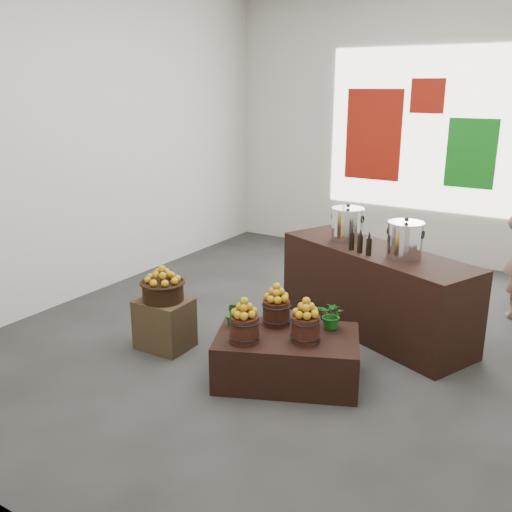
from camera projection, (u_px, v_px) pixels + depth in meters
The scene contains 22 objects.
ground at pixel (303, 332), 6.38m from camera, with size 7.00×7.00×0.00m, color #393836.
back_wall at pixel (412, 130), 8.66m from camera, with size 6.00×0.04×4.00m, color beige.
back_opening at pixel (432, 131), 8.49m from camera, with size 3.20×0.02×2.40m, color white.
deco_red_left at pixel (373, 135), 8.96m from camera, with size 0.90×0.04×1.40m, color maroon.
deco_green_right at pixel (471, 154), 8.26m from camera, with size 0.70×0.04×1.00m, color #127918.
deco_red_upper at pixel (428, 96), 8.39m from camera, with size 0.50×0.04×0.50m, color maroon.
crate at pixel (165, 324), 5.95m from camera, with size 0.53×0.43×0.53m, color #483822.
wicker_basket at pixel (163, 291), 5.84m from camera, with size 0.42×0.42×0.19m, color black.
apples_in_basket at pixel (162, 274), 5.79m from camera, with size 0.33×0.33×0.18m, color #9F2205, non-canonical shape.
display_table at pixel (287, 358), 5.30m from camera, with size 1.30×0.80×0.45m, color black.
apple_bucket_front_left at pixel (244, 329), 5.08m from camera, with size 0.26×0.26×0.24m, color #39170F.
apples_in_bucket_front_left at pixel (244, 307), 5.02m from camera, with size 0.20×0.20×0.17m, color #9F2205, non-canonical shape.
apple_bucket_front_right at pixel (306, 329), 5.08m from camera, with size 0.26×0.26×0.24m, color #39170F.
apples_in_bucket_front_right at pixel (306, 307), 5.02m from camera, with size 0.20×0.20×0.17m, color #9F2205, non-canonical shape.
apple_bucket_rear at pixel (276, 313), 5.44m from camera, with size 0.26×0.26×0.24m, color #39170F.
apples_in_bucket_rear at pixel (277, 292), 5.38m from camera, with size 0.20×0.20×0.17m, color #9F2205, non-canonical shape.
herb_garnish_right at pixel (332, 315), 5.33m from camera, with size 0.25×0.22×0.28m, color #125915.
herb_garnish_left at pixel (233, 314), 5.40m from camera, with size 0.13×0.11×0.24m, color #125915.
counter at pixel (374, 291), 6.29m from camera, with size 2.32×0.74×0.95m, color black.
stock_pot_left at pixel (347, 225), 6.48m from camera, with size 0.36×0.36×0.36m, color silver.
stock_pot_center at pixel (405, 241), 5.82m from camera, with size 0.36×0.36×0.36m, color silver.
oil_cruets at pixel (362, 241), 5.99m from camera, with size 0.25×0.06×0.26m, color black, non-canonical shape.
Camera 1 is at (2.64, -5.27, 2.66)m, focal length 40.00 mm.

